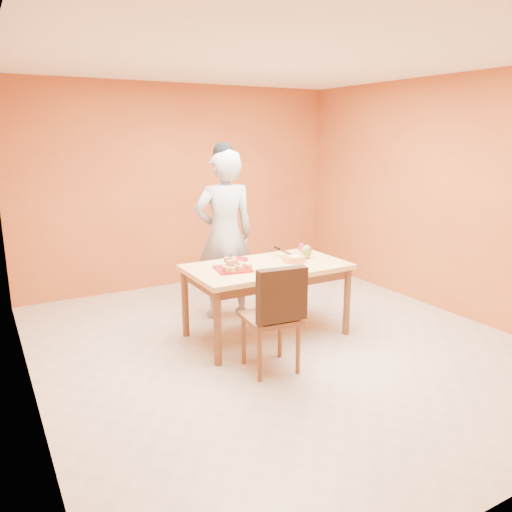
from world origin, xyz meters
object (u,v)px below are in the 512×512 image
dining_chair (272,315)px  egg_ornament (306,252)px  pastry_platter (233,269)px  magenta_glass (301,247)px  red_dinner_plate (237,260)px  sponge_cake (294,259)px  checker_tin (305,250)px  dining_table (267,274)px  person (225,235)px

dining_chair → egg_ornament: 1.18m
pastry_platter → magenta_glass: magenta_glass is taller
red_dinner_plate → sponge_cake: bearing=-39.1°
pastry_platter → checker_tin: 1.11m
dining_table → egg_ornament: egg_ornament is taller
sponge_cake → checker_tin: sponge_cake is taller
person → red_dinner_plate: (-0.06, -0.42, -0.18)m
red_dinner_plate → checker_tin: 0.86m
sponge_cake → egg_ornament: 0.23m
checker_tin → magenta_glass: bearing=129.7°
dining_table → dining_chair: (-0.36, -0.70, -0.15)m
dining_chair → pastry_platter: size_ratio=3.03×
egg_ornament → magenta_glass: (0.14, 0.30, -0.03)m
red_dinner_plate → magenta_glass: size_ratio=2.70×
pastry_platter → person: bearing=69.6°
magenta_glass → checker_tin: 0.06m
person → magenta_glass: bearing=160.5°
dining_chair → red_dinner_plate: bearing=86.0°
dining_table → magenta_glass: 0.74m
magenta_glass → checker_tin: (0.03, -0.04, -0.03)m
person → red_dinner_plate: 0.46m
sponge_cake → egg_ornament: size_ratio=1.65×
sponge_cake → magenta_glass: bearing=47.4°
person → sponge_cake: person is taller
person → pastry_platter: 0.81m
person → dining_table: bearing=107.4°
egg_ornament → magenta_glass: egg_ornament is taller
sponge_cake → magenta_glass: size_ratio=2.72×
dining_table → red_dinner_plate: red_dinner_plate is taller
dining_table → pastry_platter: (-0.39, -0.01, 0.10)m
person → egg_ornament: 0.95m
dining_chair → pastry_platter: 0.74m
checker_tin → person: bearing=150.6°
sponge_cake → magenta_glass: 0.53m
red_dinner_plate → pastry_platter: bearing=-123.6°
dining_chair → pastry_platter: (-0.02, 0.70, 0.26)m
dining_table → sponge_cake: sponge_cake is taller
dining_chair → pastry_platter: dining_chair is taller
dining_table → dining_chair: 0.81m
magenta_glass → red_dinner_plate: bearing=-179.0°
magenta_glass → checker_tin: magenta_glass is taller
pastry_platter → magenta_glass: size_ratio=3.68×
pastry_platter → egg_ornament: bearing=1.8°
egg_ornament → checker_tin: (0.17, 0.27, -0.06)m
red_dinner_plate → egg_ornament: bearing=-23.1°
dining_table → person: person is taller
person → checker_tin: 0.92m
dining_table → red_dinner_plate: size_ratio=6.71×
dining_table → checker_tin: 0.75m
dining_chair → checker_tin: size_ratio=11.08×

